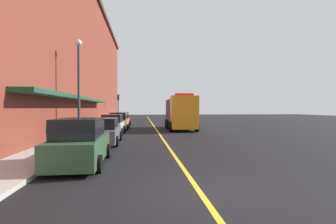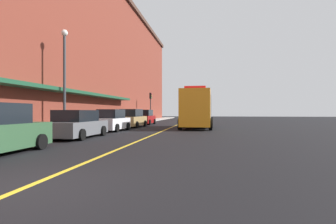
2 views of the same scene
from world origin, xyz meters
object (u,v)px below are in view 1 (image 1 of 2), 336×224
Objects in this scene: parking_meter_1 at (98,122)px; traffic_light_near at (118,103)px; parked_car_0 at (80,144)px; parked_car_2 at (113,125)px; utility_truck at (180,113)px; parking_meter_0 at (48,138)px; parked_car_1 at (103,132)px; parked_car_3 at (119,122)px; street_lamp_left at (79,78)px; parked_car_4 at (122,119)px.

traffic_light_near is at bearing 89.81° from parking_meter_1.
parking_meter_1 is at bearing 5.32° from parked_car_0.
utility_truck is at bearing -54.86° from parked_car_2.
parking_meter_0 is at bearing -25.43° from utility_truck.
parked_car_2 is at bearing -0.03° from parked_car_1.
parked_car_0 is at bearing -179.08° from parked_car_2.
parked_car_2 reaches higher than parking_meter_0.
parking_meter_0 is at bearing 166.01° from parked_car_1.
traffic_light_near is at bearing 7.07° from parked_car_3.
parked_car_1 is 25.16m from traffic_light_near.
parking_meter_1 is at bearing 82.08° from street_lamp_left.
parked_car_4 is at bearing 2.35° from parked_car_3.
parked_car_3 reaches higher than parked_car_1.
parking_meter_1 is (0.00, 11.89, 0.00)m from parking_meter_0.
street_lamp_left is (-1.91, -3.79, 3.59)m from parked_car_2.
parked_car_0 is 8.96m from street_lamp_left.
parked_car_3 is at bearing -94.53° from utility_truck.
parked_car_3 is at bearing -0.43° from parked_car_2.
street_lamp_left is at bearing 154.00° from parked_car_2.
utility_truck is 5.69× the size of parking_meter_0.
utility_truck is at bearing 63.52° from parking_meter_0.
parked_car_2 is at bearing -54.54° from utility_truck.
utility_truck is at bearing 26.82° from parking_meter_1.
parked_car_2 is at bearing 179.96° from parked_car_4.
parked_car_3 is 4.85m from parking_meter_1.
traffic_light_near is (-1.29, 31.13, 2.29)m from parked_car_0.
parked_car_2 is 0.91× the size of parked_car_3.
parked_car_2 is at bearing -0.73° from parked_car_0.
traffic_light_near is (0.06, 18.82, 2.10)m from parking_meter_1.
traffic_light_near reaches higher than utility_truck.
parked_car_2 is 0.99× the size of parked_car_4.
parked_car_3 is 6.60m from utility_truck.
parked_car_2 is 19.53m from traffic_light_near.
parked_car_1 is at bearing 76.58° from parking_meter_0.
parking_meter_0 is (-1.36, -5.70, 0.28)m from parked_car_1.
parked_car_4 reaches higher than parked_car_1.
parked_car_0 reaches higher than parking_meter_0.
parked_car_0 is 31.24m from traffic_light_near.
utility_truck is 5.69× the size of parking_meter_1.
parked_car_4 is 8.97m from utility_truck.
parked_car_2 is 0.97× the size of traffic_light_near.
utility_truck is 8.90m from parking_meter_1.
parked_car_2 is 5.56m from street_lamp_left.
parked_car_0 is 3.31× the size of parking_meter_1.
street_lamp_left is (-0.60, 7.58, 3.34)m from parking_meter_0.
parking_meter_0 is at bearing 176.66° from parked_car_4.
parked_car_1 is at bearing -31.70° from utility_truck.
traffic_light_near is (0.06, 30.71, 2.10)m from parking_meter_0.
street_lamp_left reaches higher than utility_truck.
parked_car_2 reaches higher than parking_meter_1.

